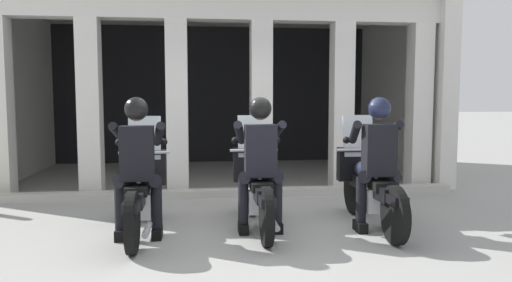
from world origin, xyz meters
TOP-DOWN VIEW (x-y plane):
  - ground_plane at (0.00, 3.00)m, footprint 80.00×80.00m
  - station_building at (-0.36, 4.52)m, footprint 8.08×4.46m
  - kerb_strip at (-0.36, 1.88)m, footprint 7.58×0.24m
  - motorcycle_left at (-1.38, -0.03)m, footprint 0.62×2.04m
  - police_officer_left at (-1.38, -0.31)m, footprint 0.63×0.61m
  - motorcycle_center at (0.00, 0.07)m, footprint 0.62×2.04m
  - police_officer_center at (0.00, -0.21)m, footprint 0.63×0.61m
  - motorcycle_right at (1.38, -0.03)m, footprint 0.62×2.04m
  - police_officer_right at (1.38, -0.31)m, footprint 0.63×0.61m

SIDE VIEW (x-z plane):
  - ground_plane at x=0.00m, z-range 0.00..0.00m
  - kerb_strip at x=-0.36m, z-range 0.00..0.12m
  - motorcycle_left at x=-1.38m, z-range -0.17..1.17m
  - motorcycle_center at x=0.00m, z-range -0.17..1.17m
  - motorcycle_right at x=1.38m, z-range -0.17..1.17m
  - police_officer_left at x=-1.38m, z-range 0.15..1.73m
  - police_officer_center at x=0.00m, z-range 0.15..1.73m
  - police_officer_right at x=1.38m, z-range 0.15..1.73m
  - station_building at x=-0.36m, z-range 0.38..3.81m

